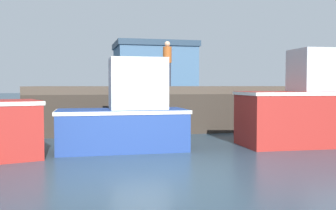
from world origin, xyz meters
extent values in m
cube|color=#283D4C|center=(0.00, 0.00, -0.05)|extent=(120.00, 160.00, 0.10)
cube|color=#473D33|center=(3.34, 8.59, 1.39)|extent=(12.74, 6.72, 0.25)
cube|color=#312A23|center=(3.34, 5.35, 0.63)|extent=(12.74, 0.24, 1.27)
cylinder|color=#312A23|center=(-2.64, 5.47, 0.63)|extent=(0.37, 0.37, 1.27)
cylinder|color=#312A23|center=(3.34, 5.47, 0.63)|extent=(0.37, 0.37, 1.27)
cylinder|color=#312A23|center=(-0.49, 11.72, 0.63)|extent=(0.37, 0.37, 1.27)
cylinder|color=#312A23|center=(7.16, 11.72, 0.63)|extent=(0.37, 0.37, 1.27)
cylinder|color=#312A23|center=(0.35, 5.47, 0.63)|extent=(6.00, 0.19, 1.20)
cube|color=navy|center=(-0.42, 2.69, 0.49)|extent=(3.04, 1.39, 0.98)
cube|color=silver|center=(-0.42, 2.69, 0.93)|extent=(3.10, 1.42, 0.08)
cube|color=#B2B7BC|center=(-0.05, 2.68, 1.59)|extent=(1.34, 1.03, 1.21)
cube|color=maroon|center=(4.32, 2.37, 0.69)|extent=(3.48, 1.62, 1.39)
cube|color=silver|center=(4.32, 2.37, 1.34)|extent=(3.55, 1.65, 0.08)
cube|color=#B2B7BC|center=(4.75, 2.35, 1.93)|extent=(1.58, 1.11, 1.09)
cube|color=white|center=(4.89, 3.76, 0.15)|extent=(1.66, 1.17, 0.29)
cube|color=#7F6647|center=(4.89, 3.76, 0.31)|extent=(0.31, 0.62, 0.04)
cylinder|color=#2D3342|center=(2.01, 8.31, 1.98)|extent=(0.29, 0.29, 0.91)
cylinder|color=#994C1E|center=(2.01, 8.31, 2.75)|extent=(0.34, 0.34, 0.63)
sphere|color=tan|center=(2.01, 8.31, 3.17)|extent=(0.22, 0.22, 0.22)
cube|color=#385675|center=(5.53, 28.48, 2.49)|extent=(6.88, 5.65, 4.97)
cube|color=#213446|center=(5.53, 28.48, 5.22)|extent=(7.15, 5.87, 0.50)
camera|label=1|loc=(-1.48, -6.45, 1.53)|focal=41.31mm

